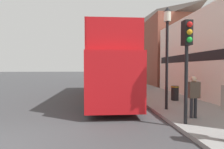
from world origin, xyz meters
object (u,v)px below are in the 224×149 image
parked_car_ahead_of_bus (107,80)px  lamp_post_nearest (167,39)px  tour_bus (109,72)px  lamp_post_third (116,58)px  pedestrian_second (194,93)px  litter_bin (175,93)px  lamp_post_second (126,53)px  traffic_signal (187,48)px

parked_car_ahead_of_bus → lamp_post_nearest: bearing=-83.0°
tour_bus → lamp_post_third: 13.52m
pedestrian_second → litter_bin: 3.83m
tour_bus → lamp_post_second: lamp_post_second is taller
pedestrian_second → lamp_post_third: lamp_post_third is taller
pedestrian_second → litter_bin: bearing=74.1°
parked_car_ahead_of_bus → pedestrian_second: (2.19, -14.02, 0.44)m
lamp_post_second → litter_bin: (1.69, -6.62, -2.97)m
lamp_post_second → lamp_post_nearest: bearing=-88.5°
lamp_post_nearest → lamp_post_second: bearing=91.5°
lamp_post_nearest → lamp_post_third: bearing=90.3°
tour_bus → lamp_post_third: size_ratio=2.22×
tour_bus → lamp_post_third: lamp_post_third is taller
tour_bus → lamp_post_nearest: (2.38, -4.24, 1.62)m
tour_bus → parked_car_ahead_of_bus: (0.62, 8.25, -1.14)m
tour_bus → lamp_post_third: bearing=82.7°
litter_bin → parked_car_ahead_of_bus: bearing=107.3°
tour_bus → parked_car_ahead_of_bus: tour_bus is taller
lamp_post_nearest → lamp_post_third: (-0.11, 17.47, 0.05)m
lamp_post_second → pedestrian_second: bearing=-86.4°
traffic_signal → litter_bin: bearing=68.3°
tour_bus → lamp_post_nearest: size_ratio=2.25×
tour_bus → litter_bin: bearing=-26.5°
traffic_signal → lamp_post_second: 10.95m
traffic_signal → lamp_post_nearest: 2.31m
tour_bus → litter_bin: (3.84, -2.12, -1.23)m
traffic_signal → lamp_post_nearest: (0.25, 2.19, 0.67)m
traffic_signal → lamp_post_third: lamp_post_third is taller
traffic_signal → litter_bin: traffic_signal is taller
lamp_post_second → lamp_post_third: size_ratio=1.02×
tour_bus → traffic_signal: size_ratio=3.01×
tour_bus → traffic_signal: bearing=-69.2°
lamp_post_third → pedestrian_second: bearing=-88.4°
pedestrian_second → traffic_signal: (-0.67, -0.66, 1.65)m
traffic_signal → lamp_post_nearest: size_ratio=0.75×
lamp_post_second → litter_bin: lamp_post_second is taller
lamp_post_second → parked_car_ahead_of_bus: bearing=112.3°
lamp_post_nearest → litter_bin: 3.84m
tour_bus → pedestrian_second: (2.81, -5.77, -0.70)m
pedestrian_second → lamp_post_nearest: (-0.43, 1.53, 2.32)m
lamp_post_third → litter_bin: lamp_post_third is taller
lamp_post_second → lamp_post_third: bearing=89.2°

